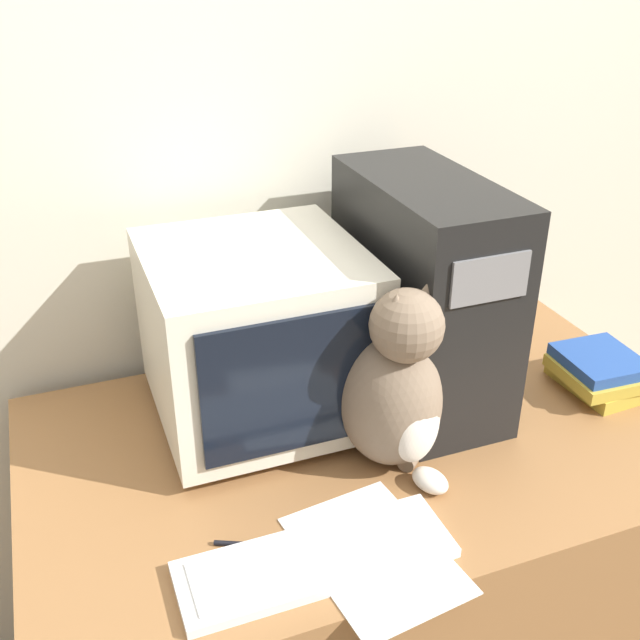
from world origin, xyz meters
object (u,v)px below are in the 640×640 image
computer_tower (422,292)px  cat (394,390)px  book_stack (597,372)px  pen (258,545)px  crt_monitor (257,335)px  keyboard (316,559)px

computer_tower → cat: (-0.16, -0.20, -0.08)m
book_stack → computer_tower: bearing=159.3°
pen → book_stack: bearing=12.9°
computer_tower → book_stack: computer_tower is taller
book_stack → pen: (-0.84, -0.19, -0.04)m
cat → book_stack: cat is taller
crt_monitor → cat: 0.30m
computer_tower → keyboard: (-0.39, -0.40, -0.23)m
cat → keyboard: bearing=-157.2°
cat → computer_tower: bearing=33.9°
cat → pen: 0.37m
book_stack → cat: bearing=-173.2°
crt_monitor → book_stack: 0.75m
keyboard → book_stack: (0.76, 0.26, 0.03)m
computer_tower → pen: size_ratio=3.50×
pen → cat: bearing=22.9°
pen → keyboard: bearing=-41.6°
keyboard → cat: size_ratio=1.21×
cat → pen: size_ratio=2.73×
keyboard → cat: bearing=41.0°
crt_monitor → pen: size_ratio=3.15×
book_stack → pen: bearing=-167.1°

